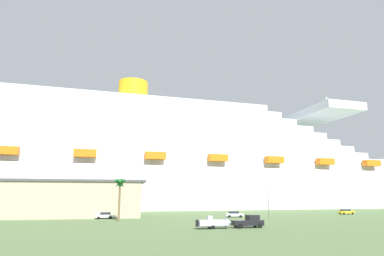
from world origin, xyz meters
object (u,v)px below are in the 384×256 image
(pickup_truck, at_px, (249,222))
(small_boat_on_trailer, at_px, (216,223))
(cruise_ship, at_px, (197,167))
(parked_car_yellow_taxi, at_px, (346,212))
(street_lamp, at_px, (268,200))
(palm_tree, at_px, (120,186))
(parked_car_white_van, at_px, (104,215))
(parked_car_silver_sedan, at_px, (234,214))

(pickup_truck, xyz_separation_m, small_boat_on_trailer, (-6.18, -0.39, -0.08))
(cruise_ship, distance_m, parked_car_yellow_taxi, 67.63)
(small_boat_on_trailer, relative_size, street_lamp, 1.02)
(cruise_ship, relative_size, palm_tree, 28.45)
(small_boat_on_trailer, bearing_deg, parked_car_white_van, 122.26)
(parked_car_yellow_taxi, distance_m, parked_car_silver_sedan, 40.00)
(small_boat_on_trailer, height_order, parked_car_white_van, small_boat_on_trailer)
(street_lamp, height_order, parked_car_yellow_taxi, street_lamp)
(parked_car_white_van, bearing_deg, cruise_ship, 57.55)
(pickup_truck, height_order, street_lamp, street_lamp)
(cruise_ship, distance_m, street_lamp, 75.28)
(small_boat_on_trailer, bearing_deg, palm_tree, 127.57)
(cruise_ship, xyz_separation_m, parked_car_white_van, (-38.80, -61.02, -17.88))
(cruise_ship, bearing_deg, pickup_truck, -98.15)
(palm_tree, xyz_separation_m, street_lamp, (34.70, -3.07, -3.13))
(parked_car_white_van, height_order, parked_car_silver_sedan, same)
(parked_car_white_van, distance_m, parked_car_yellow_taxi, 73.14)
(street_lamp, xyz_separation_m, parked_car_silver_sedan, (-4.49, 11.51, -3.85))
(cruise_ship, bearing_deg, parked_car_white_van, -122.45)
(small_boat_on_trailer, height_order, street_lamp, street_lamp)
(palm_tree, distance_m, street_lamp, 34.97)
(parked_car_yellow_taxi, bearing_deg, palm_tree, -167.59)
(palm_tree, relative_size, parked_car_silver_sedan, 1.95)
(pickup_truck, bearing_deg, parked_car_yellow_taxi, 37.28)
(pickup_truck, distance_m, palm_tree, 31.18)
(parked_car_white_van, bearing_deg, parked_car_yellow_taxi, 4.27)
(street_lamp, xyz_separation_m, parked_car_yellow_taxi, (34.92, 18.39, -3.85))
(cruise_ship, height_order, pickup_truck, cruise_ship)
(pickup_truck, distance_m, parked_car_yellow_taxi, 59.38)
(small_boat_on_trailer, relative_size, parked_car_silver_sedan, 1.50)
(small_boat_on_trailer, bearing_deg, parked_car_silver_sedan, 64.56)
(cruise_ship, height_order, parked_car_silver_sedan, cruise_ship)
(pickup_truck, relative_size, street_lamp, 0.81)
(parked_car_white_van, xyz_separation_m, parked_car_silver_sedan, (33.53, -1.42, 0.00))
(parked_car_white_van, distance_m, parked_car_silver_sedan, 33.56)
(small_boat_on_trailer, xyz_separation_m, parked_car_white_van, (-19.51, 30.91, -0.13))
(palm_tree, relative_size, parked_car_yellow_taxi, 2.04)
(parked_car_yellow_taxi, bearing_deg, parked_car_white_van, -175.73)
(cruise_ship, xyz_separation_m, pickup_truck, (-13.10, -91.54, -17.67))
(palm_tree, xyz_separation_m, parked_car_silver_sedan, (30.21, 8.45, -6.98))
(pickup_truck, relative_size, parked_car_white_van, 1.25)
(street_lamp, height_order, parked_car_white_van, street_lamp)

